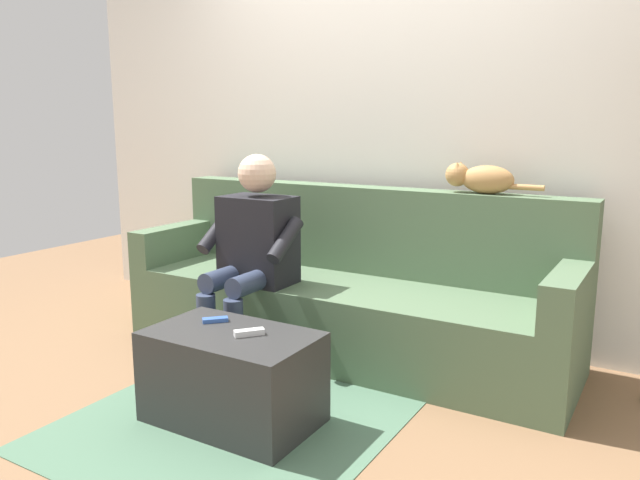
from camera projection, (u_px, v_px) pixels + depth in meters
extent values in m
plane|color=#846042|center=(271.00, 396.00, 2.93)|extent=(8.00, 8.00, 0.00)
cube|color=silver|center=(383.00, 134.00, 3.72)|extent=(4.66, 0.06, 2.43)
cube|color=#516B4C|center=(333.00, 321.00, 3.40)|extent=(2.25, 0.58, 0.41)
cube|color=#516B4C|center=(365.00, 263.00, 3.67)|extent=(2.54, 0.17, 0.92)
cube|color=#516B4C|center=(563.00, 341.00, 2.78)|extent=(0.15, 0.58, 0.63)
cube|color=#516B4C|center=(173.00, 274.00, 3.98)|extent=(0.15, 0.58, 0.63)
cube|color=#2D2D2D|center=(232.00, 377.00, 2.65)|extent=(0.73, 0.44, 0.41)
cube|color=black|center=(258.00, 240.00, 3.37)|extent=(0.39, 0.26, 0.48)
sphere|color=beige|center=(257.00, 173.00, 3.30)|extent=(0.21, 0.21, 0.21)
cylinder|color=#333D56|center=(253.00, 281.00, 3.21)|extent=(0.11, 0.34, 0.11)
cylinder|color=#333D56|center=(226.00, 277.00, 3.30)|extent=(0.11, 0.34, 0.11)
cylinder|color=#333D56|center=(234.00, 339.00, 3.12)|extent=(0.10, 0.10, 0.41)
cylinder|color=#333D56|center=(207.00, 332.00, 3.21)|extent=(0.10, 0.10, 0.41)
cylinder|color=black|center=(285.00, 240.00, 3.18)|extent=(0.08, 0.27, 0.22)
cylinder|color=black|center=(216.00, 232.00, 3.41)|extent=(0.08, 0.27, 0.22)
ellipsoid|color=#B7844C|center=(488.00, 180.00, 3.21)|extent=(0.28, 0.13, 0.15)
sphere|color=#B7844C|center=(457.00, 175.00, 3.29)|extent=(0.13, 0.13, 0.13)
cone|color=#B7844C|center=(461.00, 165.00, 3.30)|extent=(0.04, 0.04, 0.04)
cone|color=#B7844C|center=(457.00, 165.00, 3.25)|extent=(0.04, 0.04, 0.04)
cylinder|color=#B7844C|center=(526.00, 187.00, 3.12)|extent=(0.18, 0.03, 0.03)
cube|color=#3860B7|center=(215.00, 320.00, 2.75)|extent=(0.11, 0.11, 0.02)
cube|color=white|center=(249.00, 332.00, 2.58)|extent=(0.11, 0.12, 0.03)
cube|color=#4C7056|center=(249.00, 410.00, 2.78)|extent=(1.33, 1.63, 0.01)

